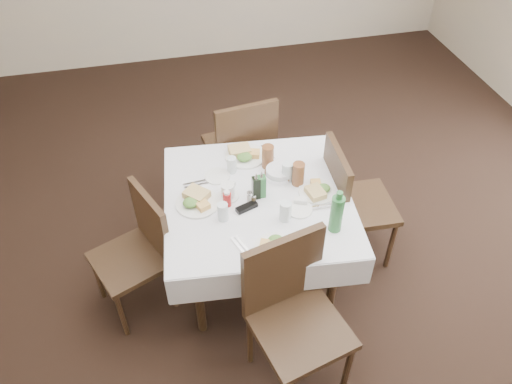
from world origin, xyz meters
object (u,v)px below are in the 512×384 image
dining_table (258,207)px  coffee_mug (228,191)px  chair_south (292,307)px  water_n (232,165)px  water_s (286,211)px  chair_west (140,246)px  chair_east (349,198)px  water_w (223,212)px  chair_north (242,145)px  ketchup_bottle (227,199)px  bread_basket (279,173)px  green_bottle (337,213)px  oil_cruet_green (262,185)px  water_e (287,172)px  oil_cruet_dark (256,187)px

dining_table → coffee_mug: (-0.19, 0.05, 0.14)m
chair_south → water_n: size_ratio=8.84×
chair_south → water_s: chair_south is taller
chair_west → water_n: 0.80m
chair_east → water_w: size_ratio=8.10×
chair_north → water_n: (-0.17, -0.50, 0.24)m
water_s → ketchup_bottle: water_s is taller
dining_table → water_s: 0.30m
chair_east → bread_basket: 0.55m
chair_north → green_bottle: bearing=-74.5°
water_w → green_bottle: green_bottle is taller
chair_north → oil_cruet_green: (-0.04, -0.78, 0.27)m
water_e → water_w: (-0.48, -0.26, -0.01)m
chair_north → water_w: (-0.31, -0.93, 0.24)m
oil_cruet_green → green_bottle: bearing=-46.9°
dining_table → water_s: water_s is taller
chair_west → ketchup_bottle: size_ratio=7.93×
water_s → chair_south: bearing=-100.6°
bread_basket → oil_cruet_dark: 0.26m
chair_south → water_e: (0.21, 0.86, 0.24)m
oil_cruet_green → dining_table: bearing=-170.5°
ketchup_bottle → chair_south: bearing=-72.4°
chair_south → green_bottle: green_bottle is taller
water_s → ketchup_bottle: size_ratio=1.17×
dining_table → oil_cruet_dark: bearing=-175.6°
oil_cruet_dark → green_bottle: green_bottle is taller
oil_cruet_dark → green_bottle: bearing=-43.7°
chair_west → chair_east: bearing=3.0°
oil_cruet_green → coffee_mug: bearing=168.9°
chair_west → oil_cruet_green: bearing=2.5°
water_e → oil_cruet_green: (-0.20, -0.11, 0.02)m
water_e → green_bottle: (0.16, -0.50, 0.06)m
oil_cruet_dark → oil_cruet_green: (0.04, 0.01, 0.00)m
coffee_mug → chair_north: bearing=71.7°
dining_table → oil_cruet_dark: size_ratio=6.37×
water_n → ketchup_bottle: water_n is taller
water_w → oil_cruet_green: 0.32m
ketchup_bottle → oil_cruet_green: bearing=8.4°
chair_north → chair_west: size_ratio=1.11×
oil_cruet_green → chair_east: bearing=3.7°
water_w → bread_basket: (0.44, 0.31, -0.03)m
chair_south → water_w: 0.70m
bread_basket → coffee_mug: bearing=-162.3°
chair_north → chair_west: (-0.85, -0.82, -0.06)m
dining_table → water_e: bearing=27.0°
water_w → ketchup_bottle: water_w is taller
water_s → water_w: 0.38m
water_w → oil_cruet_dark: oil_cruet_dark is taller
coffee_mug → green_bottle: size_ratio=0.47×
water_s → oil_cruet_green: 0.25m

